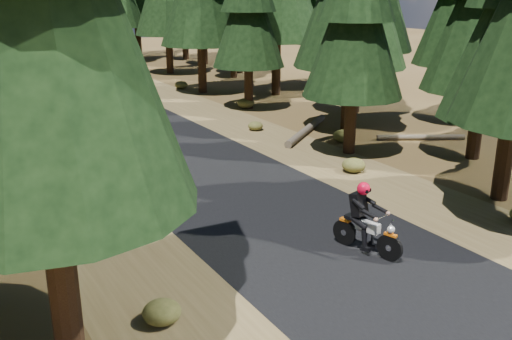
{
  "coord_description": "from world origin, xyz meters",
  "views": [
    {
      "loc": [
        -8.22,
        -12.39,
        6.31
      ],
      "look_at": [
        0.0,
        1.5,
        1.1
      ],
      "focal_mm": 40.0,
      "sensor_mm": 36.0,
      "label": 1
    }
  ],
  "objects_px": {
    "rider_lead": "(367,230)",
    "rider_follow": "(147,167)",
    "log_near": "(306,130)",
    "log_far": "(421,137)"
  },
  "relations": [
    {
      "from": "log_far",
      "to": "rider_lead",
      "type": "height_order",
      "value": "rider_lead"
    },
    {
      "from": "rider_lead",
      "to": "rider_follow",
      "type": "bearing_deg",
      "value": -85.28
    },
    {
      "from": "rider_lead",
      "to": "rider_follow",
      "type": "xyz_separation_m",
      "value": [
        -2.84,
        7.7,
        -0.02
      ]
    },
    {
      "from": "log_near",
      "to": "rider_lead",
      "type": "xyz_separation_m",
      "value": [
        -5.75,
        -10.62,
        0.44
      ]
    },
    {
      "from": "log_near",
      "to": "rider_lead",
      "type": "relative_size",
      "value": 2.58
    },
    {
      "from": "rider_follow",
      "to": "log_near",
      "type": "bearing_deg",
      "value": -176.1
    },
    {
      "from": "log_near",
      "to": "log_far",
      "type": "height_order",
      "value": "log_near"
    },
    {
      "from": "rider_lead",
      "to": "rider_follow",
      "type": "distance_m",
      "value": 8.2
    },
    {
      "from": "log_near",
      "to": "rider_lead",
      "type": "height_order",
      "value": "rider_lead"
    },
    {
      "from": "log_far",
      "to": "rider_lead",
      "type": "distance_m",
      "value": 11.74
    }
  ]
}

